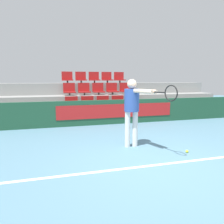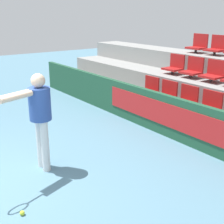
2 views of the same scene
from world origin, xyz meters
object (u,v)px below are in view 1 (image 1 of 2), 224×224
at_px(stadium_chair_0, 72,104).
at_px(stadium_chair_10, 67,78).
at_px(stadium_chair_3, 118,103).
at_px(stadium_chair_6, 84,90).
at_px(stadium_chair_12, 94,78).
at_px(stadium_chair_5, 69,90).
at_px(stadium_chair_11, 81,78).
at_px(stadium_chair_14, 119,78).
at_px(tennis_ball, 187,151).
at_px(stadium_chair_8, 112,90).
at_px(tennis_player, 133,105).
at_px(stadium_chair_9, 125,89).
at_px(stadium_chair_2, 103,103).
at_px(stadium_chair_7, 98,90).
at_px(stadium_chair_1, 88,104).
at_px(stadium_chair_4, 133,102).
at_px(stadium_chair_13, 107,78).

height_order(stadium_chair_0, stadium_chair_10, stadium_chair_10).
xyz_separation_m(stadium_chair_3, stadium_chair_6, (-1.23, 0.89, 0.49)).
bearing_deg(stadium_chair_12, stadium_chair_0, -124.74).
bearing_deg(stadium_chair_3, stadium_chair_5, 154.33).
bearing_deg(stadium_chair_11, stadium_chair_10, 180.00).
bearing_deg(stadium_chair_5, stadium_chair_14, 19.82).
distance_m(stadium_chair_3, tennis_ball, 4.26).
bearing_deg(stadium_chair_12, stadium_chair_5, -144.21).
height_order(stadium_chair_8, stadium_chair_11, stadium_chair_11).
xyz_separation_m(stadium_chair_11, tennis_player, (0.51, -5.23, -0.65)).
distance_m(stadium_chair_9, tennis_player, 4.55).
bearing_deg(stadium_chair_11, stadium_chair_3, -55.26).
bearing_deg(stadium_chair_10, stadium_chair_5, -90.00).
xyz_separation_m(stadium_chair_2, stadium_chair_8, (0.61, 0.89, 0.49)).
distance_m(stadium_chair_7, tennis_player, 4.35).
xyz_separation_m(stadium_chair_1, stadium_chair_12, (0.61, 1.77, 0.99)).
distance_m(stadium_chair_1, stadium_chair_12, 2.12).
bearing_deg(tennis_player, stadium_chair_0, 89.37).
relative_size(stadium_chair_11, stadium_chair_14, 1.00).
distance_m(stadium_chair_7, stadium_chair_10, 1.59).
xyz_separation_m(stadium_chair_1, stadium_chair_2, (0.61, 0.00, 0.00)).
height_order(stadium_chair_2, stadium_chair_7, stadium_chair_7).
height_order(stadium_chair_6, tennis_player, tennis_player).
bearing_deg(stadium_chair_0, stadium_chair_4, 0.00).
relative_size(stadium_chair_0, stadium_chair_7, 1.00).
xyz_separation_m(stadium_chair_3, stadium_chair_10, (-1.84, 1.77, 0.99)).
distance_m(stadium_chair_6, stadium_chair_13, 1.59).
distance_m(stadium_chair_4, stadium_chair_10, 3.18).
height_order(stadium_chair_1, stadium_chair_3, same).
bearing_deg(stadium_chair_4, tennis_player, -111.04).
height_order(stadium_chair_8, stadium_chair_14, stadium_chair_14).
bearing_deg(stadium_chair_3, stadium_chair_7, 124.74).
distance_m(stadium_chair_0, stadium_chair_3, 1.84).
relative_size(stadium_chair_4, stadium_chair_5, 1.00).
relative_size(stadium_chair_7, tennis_player, 0.31).
xyz_separation_m(stadium_chair_9, stadium_chair_10, (-2.46, 0.89, 0.49)).
distance_m(stadium_chair_13, tennis_ball, 6.20).
bearing_deg(stadium_chair_13, stadium_chair_0, -136.13).
relative_size(stadium_chair_12, stadium_chair_14, 1.00).
distance_m(stadium_chair_0, tennis_ball, 4.76).
height_order(stadium_chair_12, stadium_chair_14, same).
xyz_separation_m(stadium_chair_9, tennis_ball, (-0.31, -5.08, -1.16)).
bearing_deg(tennis_player, stadium_chair_12, 70.26).
height_order(stadium_chair_4, stadium_chair_9, stadium_chair_9).
height_order(stadium_chair_5, tennis_ball, stadium_chair_5).
height_order(stadium_chair_0, stadium_chair_4, same).
distance_m(stadium_chair_3, tennis_player, 3.55).
bearing_deg(stadium_chair_5, stadium_chair_13, 25.67).
bearing_deg(tennis_ball, stadium_chair_12, 98.79).
xyz_separation_m(stadium_chair_6, tennis_ball, (1.54, -5.08, -1.16)).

